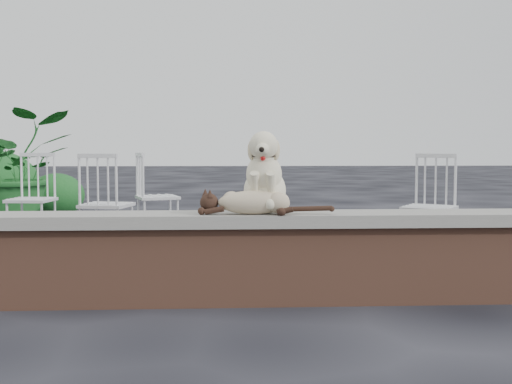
{
  "coord_description": "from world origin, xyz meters",
  "views": [
    {
      "loc": [
        0.64,
        -4.1,
        1.0
      ],
      "look_at": [
        0.87,
        0.2,
        0.7
      ],
      "focal_mm": 45.29,
      "sensor_mm": 36.0,
      "label": 1
    }
  ],
  "objects_px": {
    "chair_e": "(158,196)",
    "chair_c": "(107,203)",
    "chair_b": "(31,198)",
    "potted_plant_a": "(15,170)",
    "dog": "(265,171)",
    "cat": "(254,201)",
    "chair_d": "(429,206)"
  },
  "relations": [
    {
      "from": "chair_e",
      "to": "chair_c",
      "type": "height_order",
      "value": "same"
    },
    {
      "from": "chair_c",
      "to": "chair_b",
      "type": "xyz_separation_m",
      "value": [
        -0.89,
        0.65,
        0.0
      ]
    },
    {
      "from": "potted_plant_a",
      "to": "dog",
      "type": "bearing_deg",
      "value": -53.32
    },
    {
      "from": "chair_e",
      "to": "chair_b",
      "type": "distance_m",
      "value": 1.31
    },
    {
      "from": "cat",
      "to": "chair_d",
      "type": "bearing_deg",
      "value": 53.71
    },
    {
      "from": "chair_e",
      "to": "chair_c",
      "type": "xyz_separation_m",
      "value": [
        -0.39,
        -0.95,
        0.0
      ]
    },
    {
      "from": "chair_c",
      "to": "chair_d",
      "type": "bearing_deg",
      "value": -175.04
    },
    {
      "from": "dog",
      "to": "chair_d",
      "type": "distance_m",
      "value": 2.25
    },
    {
      "from": "dog",
      "to": "chair_c",
      "type": "bearing_deg",
      "value": 132.95
    },
    {
      "from": "dog",
      "to": "potted_plant_a",
      "type": "height_order",
      "value": "potted_plant_a"
    },
    {
      "from": "chair_e",
      "to": "chair_c",
      "type": "distance_m",
      "value": 1.02
    },
    {
      "from": "cat",
      "to": "chair_c",
      "type": "bearing_deg",
      "value": 129.47
    },
    {
      "from": "chair_e",
      "to": "chair_c",
      "type": "relative_size",
      "value": 1.0
    },
    {
      "from": "cat",
      "to": "potted_plant_a",
      "type": "distance_m",
      "value": 4.69
    },
    {
      "from": "chair_c",
      "to": "chair_b",
      "type": "distance_m",
      "value": 1.1
    },
    {
      "from": "chair_c",
      "to": "cat",
      "type": "bearing_deg",
      "value": 134.47
    },
    {
      "from": "chair_d",
      "to": "chair_b",
      "type": "distance_m",
      "value": 4.0
    },
    {
      "from": "cat",
      "to": "dog",
      "type": "bearing_deg",
      "value": 70.24
    },
    {
      "from": "chair_e",
      "to": "chair_d",
      "type": "bearing_deg",
      "value": -135.66
    },
    {
      "from": "dog",
      "to": "chair_e",
      "type": "height_order",
      "value": "dog"
    },
    {
      "from": "chair_c",
      "to": "chair_b",
      "type": "relative_size",
      "value": 1.0
    },
    {
      "from": "chair_d",
      "to": "chair_c",
      "type": "bearing_deg",
      "value": -154.1
    },
    {
      "from": "chair_e",
      "to": "chair_d",
      "type": "relative_size",
      "value": 1.0
    },
    {
      "from": "dog",
      "to": "chair_e",
      "type": "relative_size",
      "value": 0.56
    },
    {
      "from": "cat",
      "to": "chair_b",
      "type": "distance_m",
      "value": 3.54
    },
    {
      "from": "dog",
      "to": "chair_c",
      "type": "height_order",
      "value": "dog"
    },
    {
      "from": "cat",
      "to": "chair_b",
      "type": "xyz_separation_m",
      "value": [
        -2.18,
        2.78,
        -0.19
      ]
    },
    {
      "from": "chair_c",
      "to": "potted_plant_a",
      "type": "height_order",
      "value": "potted_plant_a"
    },
    {
      "from": "dog",
      "to": "chair_d",
      "type": "xyz_separation_m",
      "value": [
        1.59,
        1.55,
        -0.37
      ]
    },
    {
      "from": "chair_d",
      "to": "chair_c",
      "type": "relative_size",
      "value": 1.0
    },
    {
      "from": "chair_d",
      "to": "potted_plant_a",
      "type": "height_order",
      "value": "potted_plant_a"
    },
    {
      "from": "potted_plant_a",
      "to": "chair_c",
      "type": "bearing_deg",
      "value": -51.1
    }
  ]
}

